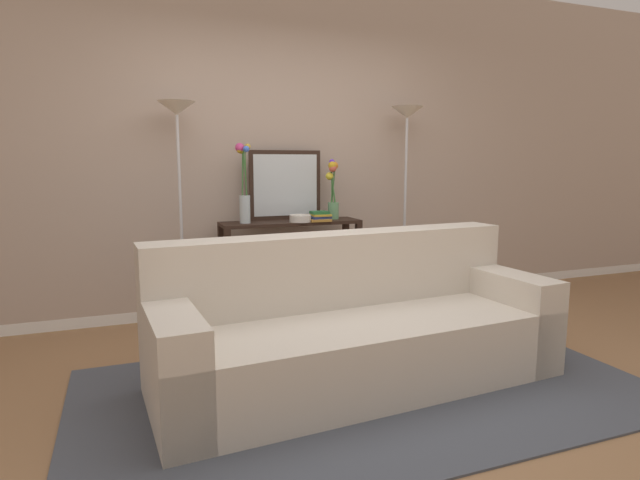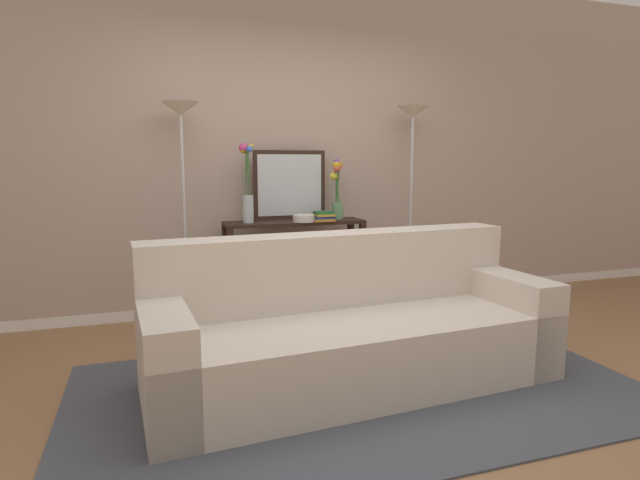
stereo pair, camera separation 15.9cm
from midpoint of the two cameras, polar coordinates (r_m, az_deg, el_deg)
ground_plane at (r=3.09m, az=4.06°, el=-17.05°), size 16.00×16.00×0.02m
back_wall at (r=4.69m, az=-6.37°, el=10.46°), size 12.00×0.15×2.97m
area_rug at (r=3.16m, az=3.65°, el=-16.05°), size 3.27×1.82×0.01m
couch at (r=3.19m, az=2.41°, el=-9.89°), size 2.47×1.03×0.88m
console_table at (r=4.44m, az=-4.21°, el=-1.37°), size 1.19×0.33×0.83m
floor_lamp_left at (r=4.20m, az=-16.34°, el=9.23°), size 0.28×0.28×1.78m
floor_lamp_right at (r=4.80m, az=8.49°, el=9.66°), size 0.28×0.28×1.81m
wall_mirror at (r=4.51m, az=-4.82°, el=6.01°), size 0.63×0.02×0.59m
vase_tall_flowers at (r=4.27m, az=-9.43°, el=5.75°), size 0.12×0.11×0.64m
vase_short_flowers at (r=4.53m, az=0.39°, el=5.61°), size 0.12×0.13×0.52m
fruit_bowl at (r=4.33m, az=-3.22°, el=2.40°), size 0.18×0.18×0.06m
book_stack at (r=4.38m, az=-1.10°, el=2.57°), size 0.19×0.17×0.08m
book_row_under_console at (r=4.49m, az=-7.60°, el=-7.92°), size 0.39×0.18×0.13m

